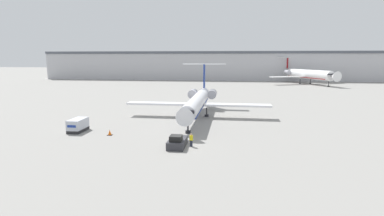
% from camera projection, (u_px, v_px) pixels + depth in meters
% --- Properties ---
extents(ground_plane, '(600.00, 600.00, 0.00)m').
position_uv_depth(ground_plane, '(180.00, 147.00, 37.69)').
color(ground_plane, gray).
extents(terminal_building, '(180.00, 16.80, 14.37)m').
position_uv_depth(terminal_building, '(219.00, 66.00, 153.88)').
color(terminal_building, '#B2B2B7').
rests_on(terminal_building, ground).
extents(airplane_main, '(27.28, 29.93, 9.81)m').
position_uv_depth(airplane_main, '(198.00, 101.00, 56.66)').
color(airplane_main, white).
rests_on(airplane_main, ground).
extents(pushback_tug, '(2.08, 4.21, 1.68)m').
position_uv_depth(pushback_tug, '(177.00, 142.00, 37.75)').
color(pushback_tug, '#2D2D33').
rests_on(pushback_tug, ground).
extents(luggage_cart, '(1.89, 3.68, 1.94)m').
position_uv_depth(luggage_cart, '(78.00, 125.00, 45.59)').
color(luggage_cart, '#232326').
rests_on(luggage_cart, ground).
extents(worker_near_tug, '(0.40, 0.24, 1.69)m').
position_uv_depth(worker_near_tug, '(191.00, 140.00, 37.78)').
color(worker_near_tug, '#232838').
rests_on(worker_near_tug, ground).
extents(traffic_cone_left, '(0.70, 0.70, 0.81)m').
position_uv_depth(traffic_cone_left, '(110.00, 133.00, 43.46)').
color(traffic_cone_left, black).
rests_on(traffic_cone_left, ground).
extents(airplane_parked_far_left, '(32.59, 33.44, 11.27)m').
position_uv_depth(airplane_parked_far_left, '(307.00, 74.00, 128.06)').
color(airplane_parked_far_left, white).
rests_on(airplane_parked_far_left, ground).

